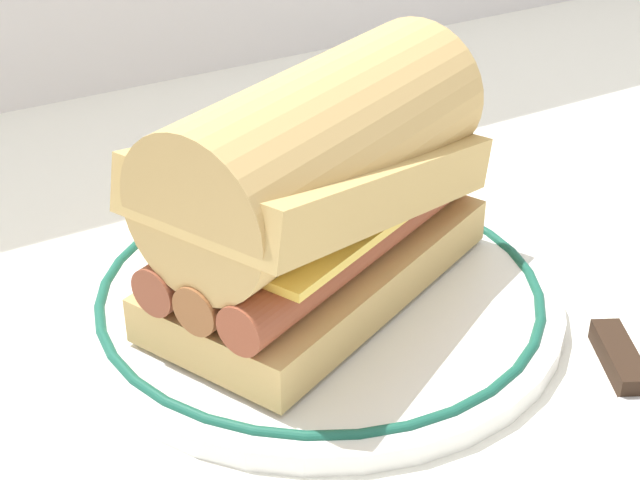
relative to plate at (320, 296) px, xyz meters
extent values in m
plane|color=white|center=(0.02, -0.02, -0.01)|extent=(1.50, 1.50, 0.00)
cylinder|color=white|center=(0.00, 0.00, 0.00)|extent=(0.28, 0.28, 0.01)
torus|color=#195947|center=(0.00, 0.00, 0.00)|extent=(0.26, 0.26, 0.01)
cube|color=tan|center=(0.00, 0.00, 0.02)|extent=(0.23, 0.18, 0.03)
cylinder|color=brown|center=(0.01, -0.03, 0.05)|extent=(0.20, 0.11, 0.03)
cylinder|color=#925932|center=(0.00, 0.00, 0.05)|extent=(0.20, 0.11, 0.03)
cylinder|color=brown|center=(-0.01, 0.03, 0.05)|extent=(0.20, 0.11, 0.03)
cube|color=#EFC64C|center=(0.00, 0.00, 0.06)|extent=(0.19, 0.16, 0.01)
cube|color=tan|center=(0.00, 0.00, 0.08)|extent=(0.23, 0.18, 0.07)
cylinder|color=tan|center=(0.00, 0.00, 0.09)|extent=(0.22, 0.16, 0.09)
cube|color=black|center=(0.11, -0.13, 0.00)|extent=(0.04, 0.06, 0.01)
camera|label=1|loc=(-0.24, -0.40, 0.31)|focal=54.10mm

